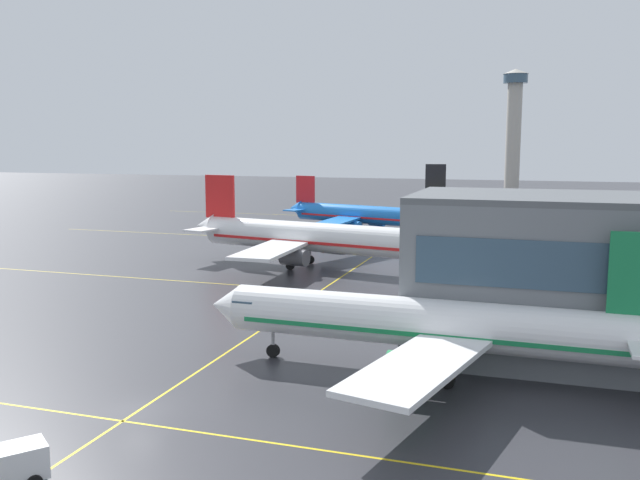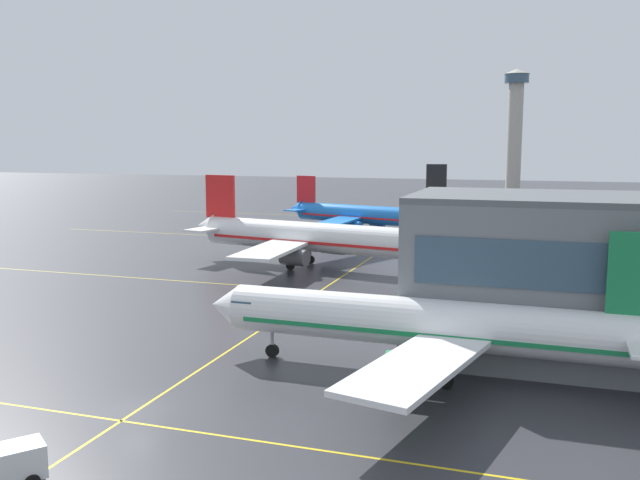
% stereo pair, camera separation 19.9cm
% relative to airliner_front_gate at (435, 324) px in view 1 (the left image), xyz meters
% --- Properties ---
extents(ground_plane, '(600.00, 600.00, 0.00)m').
position_rel_airliner_front_gate_xyz_m(ground_plane, '(-17.14, -12.60, -3.88)').
color(ground_plane, '#333338').
extents(airliner_front_gate, '(36.45, 31.52, 11.36)m').
position_rel_airliner_front_gate_xyz_m(airliner_front_gate, '(0.00, 0.00, 0.00)').
color(airliner_front_gate, white).
rests_on(airliner_front_gate, ground).
extents(airliner_second_row, '(40.31, 34.30, 12.58)m').
position_rel_airliner_front_gate_xyz_m(airliner_second_row, '(-23.18, 39.19, 0.42)').
color(airliner_second_row, white).
rests_on(airliner_second_row, ground).
extents(airliner_third_row, '(34.25, 29.19, 10.81)m').
position_rel_airliner_front_gate_xyz_m(airliner_third_row, '(-25.40, 76.58, -0.19)').
color(airliner_third_row, blue).
rests_on(airliner_third_row, ground).
extents(airliner_far_left_stand, '(39.46, 33.77, 12.27)m').
position_rel_airliner_front_gate_xyz_m(airliner_far_left_stand, '(-2.80, 120.62, 0.31)').
color(airliner_far_left_stand, yellow).
rests_on(airliner_far_left_stand, ground).
extents(taxiway_markings, '(133.76, 175.50, 0.01)m').
position_rel_airliner_front_gate_xyz_m(taxiway_markings, '(-17.14, 45.23, -3.87)').
color(taxiway_markings, yellow).
rests_on(taxiway_markings, ground).
extents(service_truck_catering, '(3.99, 4.37, 2.10)m').
position_rel_airliner_front_gate_xyz_m(service_truck_catering, '(-17.86, -23.68, -2.70)').
color(service_truck_catering, white).
rests_on(service_truck_catering, ground).
extents(control_tower, '(8.82, 8.82, 43.38)m').
position_rel_airliner_front_gate_xyz_m(control_tower, '(-3.10, 204.55, 20.98)').
color(control_tower, '#ADA89E').
rests_on(control_tower, ground).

